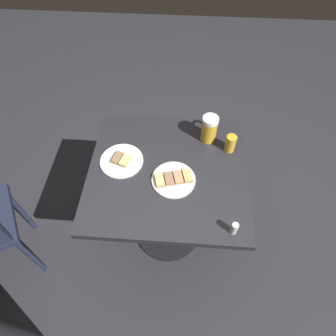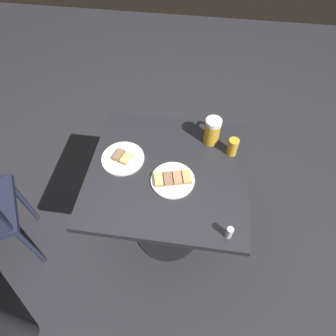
# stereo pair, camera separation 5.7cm
# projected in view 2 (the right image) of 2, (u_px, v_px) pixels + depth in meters

# --- Properties ---
(ground_plane) EXTENTS (6.00, 6.00, 0.00)m
(ground_plane) POSITION_uv_depth(u_px,v_px,m) (168.00, 230.00, 1.98)
(ground_plane) COLOR #28282D
(cafe_table) EXTENTS (0.78, 0.73, 0.70)m
(cafe_table) POSITION_uv_depth(u_px,v_px,m) (168.00, 187.00, 1.53)
(cafe_table) COLOR black
(cafe_table) RESTS_ON ground_plane
(plate_near) EXTENTS (0.21, 0.21, 0.03)m
(plate_near) POSITION_uv_depth(u_px,v_px,m) (173.00, 179.00, 1.37)
(plate_near) COLOR white
(plate_near) RESTS_ON cafe_table
(plate_far) EXTENTS (0.22, 0.22, 0.03)m
(plate_far) POSITION_uv_depth(u_px,v_px,m) (123.00, 158.00, 1.45)
(plate_far) COLOR white
(plate_far) RESTS_ON cafe_table
(beer_mug) EXTENTS (0.08, 0.14, 0.15)m
(beer_mug) POSITION_uv_depth(u_px,v_px,m) (212.00, 130.00, 1.47)
(beer_mug) COLOR gold
(beer_mug) RESTS_ON cafe_table
(beer_glass_small) EXTENTS (0.05, 0.05, 0.10)m
(beer_glass_small) POSITION_uv_depth(u_px,v_px,m) (233.00, 147.00, 1.44)
(beer_glass_small) COLOR gold
(beer_glass_small) RESTS_ON cafe_table
(salt_shaker) EXTENTS (0.03, 0.03, 0.07)m
(salt_shaker) POSITION_uv_depth(u_px,v_px,m) (229.00, 233.00, 1.18)
(salt_shaker) COLOR silver
(salt_shaker) RESTS_ON cafe_table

